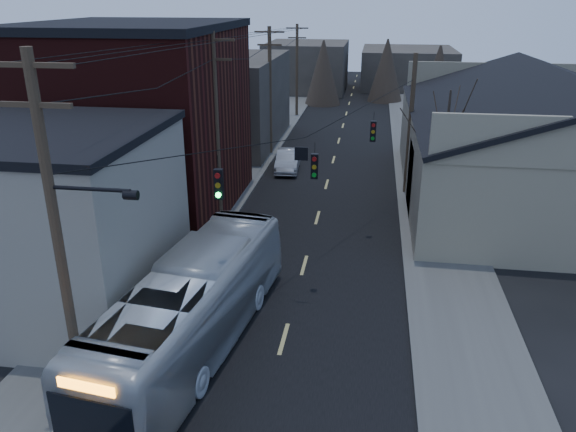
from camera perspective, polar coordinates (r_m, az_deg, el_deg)
name	(u,v)px	position (r m, az deg, el deg)	size (l,w,h in m)	color
road_surface	(331,167)	(40.75, 4.44, 4.97)	(9.00, 110.00, 0.02)	black
sidewalk_left	(244,163)	(41.68, -4.54, 5.42)	(4.00, 110.00, 0.12)	#474744
sidewalk_right	(423,170)	(40.82, 13.60, 4.52)	(4.00, 110.00, 0.12)	#474744
building_clapboard	(52,225)	(22.94, -22.85, -0.84)	(8.00, 8.00, 7.00)	gray
building_brick	(138,123)	(32.33, -14.97, 9.07)	(10.00, 12.00, 10.00)	black
building_left_far	(223,101)	(47.31, -6.63, 11.55)	(9.00, 14.00, 7.00)	#37322C
warehouse	(546,157)	(36.59, 24.74, 5.50)	(16.16, 20.60, 7.73)	gray
building_far_left	(307,67)	(74.99, 1.94, 14.93)	(10.00, 12.00, 6.00)	#37322C
building_far_right	(407,68)	(79.62, 12.02, 14.52)	(12.00, 14.00, 5.00)	#37322C
bare_tree	(444,160)	(30.29, 15.52, 5.48)	(0.40, 0.40, 7.20)	black
utility_lines	(274,113)	(34.28, -1.39, 10.38)	(11.24, 45.28, 10.50)	#382B1E
bus	(192,307)	(19.68, -9.68, -9.10)	(2.76, 11.79, 3.29)	#ADB3B9
parked_car	(288,160)	(39.75, 0.00, 5.68)	(1.53, 4.40, 1.45)	#97999E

